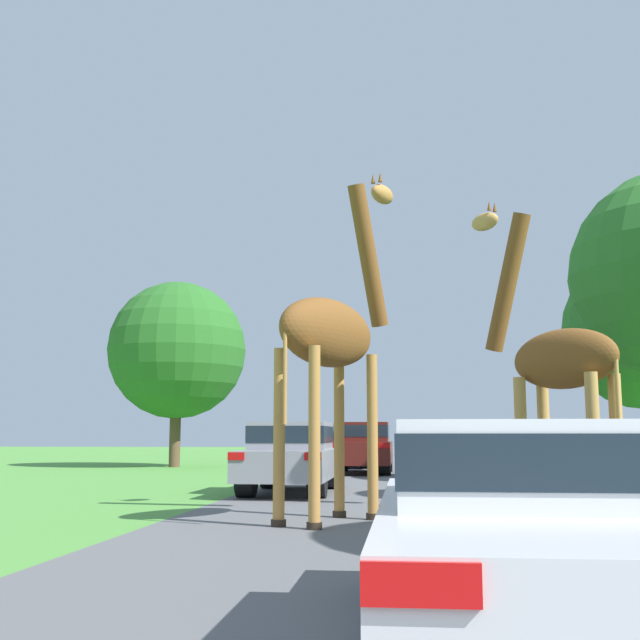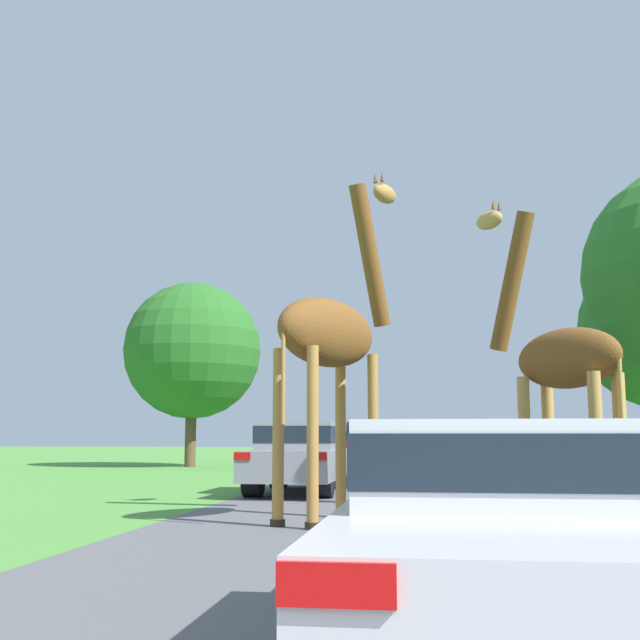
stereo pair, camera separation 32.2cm
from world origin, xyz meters
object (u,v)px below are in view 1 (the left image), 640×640
at_px(car_lead_maroon, 562,525).
at_px(car_verge_right, 362,446).
at_px(car_queue_right, 347,447).
at_px(giraffe_companion, 556,363).
at_px(car_far_ahead, 291,455).
at_px(car_queue_left, 500,454).
at_px(giraffe_near_road, 333,336).
at_px(tree_far_right, 177,350).

relative_size(car_lead_maroon, car_verge_right, 1.05).
xyz_separation_m(car_queue_right, car_verge_right, (0.82, -4.74, 0.11)).
xyz_separation_m(giraffe_companion, car_far_ahead, (-4.62, 4.32, -1.48)).
bearing_deg(car_queue_left, car_queue_right, 109.70).
relative_size(car_lead_maroon, car_queue_right, 1.00).
xyz_separation_m(giraffe_near_road, car_queue_right, (-1.17, 18.89, -1.83)).
bearing_deg(car_queue_left, tree_far_right, 133.40).
distance_m(car_queue_right, car_queue_left, 12.56).
xyz_separation_m(car_queue_right, car_far_ahead, (-0.18, -13.40, 0.05)).
distance_m(car_queue_left, car_verge_right, 7.86).
height_order(giraffe_companion, car_verge_right, giraffe_companion).
bearing_deg(car_queue_right, giraffe_companion, -75.95).
distance_m(car_lead_maroon, car_far_ahead, 12.37).
xyz_separation_m(giraffe_near_road, car_queue_left, (3.06, 7.06, -1.80)).
distance_m(car_lead_maroon, tree_far_right, 26.76).
distance_m(car_far_ahead, tree_far_right, 14.69).
distance_m(car_lead_maroon, car_queue_left, 13.57).
bearing_deg(car_verge_right, car_lead_maroon, -83.86).
distance_m(giraffe_near_road, car_queue_left, 7.90).
bearing_deg(car_lead_maroon, car_queue_left, 84.92).
distance_m(giraffe_near_road, car_queue_right, 19.01).
xyz_separation_m(car_queue_left, car_verge_right, (-3.42, 7.08, 0.08)).
bearing_deg(giraffe_near_road, giraffe_companion, 48.53).
bearing_deg(giraffe_companion, car_queue_left, 50.84).
distance_m(car_queue_left, tree_far_right, 15.89).
height_order(car_far_ahead, car_verge_right, car_verge_right).
bearing_deg(car_queue_right, giraffe_near_road, -86.45).
bearing_deg(car_queue_right, tree_far_right, -174.85).
distance_m(car_queue_right, car_verge_right, 4.81).
height_order(giraffe_companion, car_far_ahead, giraffe_companion).
bearing_deg(giraffe_near_road, tree_far_right, 141.27).
bearing_deg(car_lead_maroon, car_verge_right, 96.14).
bearing_deg(tree_far_right, car_queue_left, -46.60).
relative_size(car_queue_left, car_far_ahead, 0.90).
distance_m(car_queue_right, car_far_ahead, 13.40).
relative_size(giraffe_near_road, car_queue_right, 1.20).
distance_m(giraffe_near_road, giraffe_companion, 3.48).
height_order(giraffe_companion, tree_far_right, tree_far_right).
relative_size(giraffe_companion, car_far_ahead, 1.14).
xyz_separation_m(car_lead_maroon, car_queue_left, (1.20, 13.52, 0.07)).
xyz_separation_m(car_lead_maroon, car_verge_right, (-2.22, 20.60, 0.15)).
height_order(giraffe_companion, car_lead_maroon, giraffe_companion).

